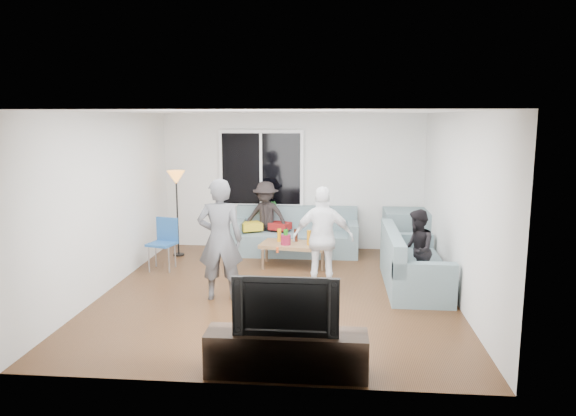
# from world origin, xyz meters

# --- Properties ---
(floor) EXTENTS (5.00, 5.50, 0.04)m
(floor) POSITION_xyz_m (0.00, 0.00, -0.02)
(floor) COLOR #56351C
(floor) RESTS_ON ground
(ceiling) EXTENTS (5.00, 5.50, 0.04)m
(ceiling) POSITION_xyz_m (0.00, 0.00, 2.62)
(ceiling) COLOR white
(ceiling) RESTS_ON ground
(wall_back) EXTENTS (5.00, 0.04, 2.60)m
(wall_back) POSITION_xyz_m (0.00, 2.77, 1.30)
(wall_back) COLOR silver
(wall_back) RESTS_ON ground
(wall_front) EXTENTS (5.00, 0.04, 2.60)m
(wall_front) POSITION_xyz_m (0.00, -2.77, 1.30)
(wall_front) COLOR silver
(wall_front) RESTS_ON ground
(wall_left) EXTENTS (0.04, 5.50, 2.60)m
(wall_left) POSITION_xyz_m (-2.52, 0.00, 1.30)
(wall_left) COLOR silver
(wall_left) RESTS_ON ground
(wall_right) EXTENTS (0.04, 5.50, 2.60)m
(wall_right) POSITION_xyz_m (2.52, 0.00, 1.30)
(wall_right) COLOR silver
(wall_right) RESTS_ON ground
(window_frame) EXTENTS (1.62, 0.06, 1.47)m
(window_frame) POSITION_xyz_m (-0.60, 2.69, 1.55)
(window_frame) COLOR white
(window_frame) RESTS_ON wall_back
(window_glass) EXTENTS (1.50, 0.02, 1.35)m
(window_glass) POSITION_xyz_m (-0.60, 2.65, 1.55)
(window_glass) COLOR black
(window_glass) RESTS_ON window_frame
(window_mullion) EXTENTS (0.05, 0.03, 1.35)m
(window_mullion) POSITION_xyz_m (-0.60, 2.64, 1.55)
(window_mullion) COLOR white
(window_mullion) RESTS_ON window_frame
(radiator) EXTENTS (1.30, 0.12, 0.62)m
(radiator) POSITION_xyz_m (-0.60, 2.65, 0.31)
(radiator) COLOR silver
(radiator) RESTS_ON floor
(potted_plant) EXTENTS (0.20, 0.18, 0.32)m
(potted_plant) POSITION_xyz_m (-0.39, 2.62, 0.78)
(potted_plant) COLOR #2B6D2E
(potted_plant) RESTS_ON radiator
(vase) EXTENTS (0.18, 0.18, 0.17)m
(vase) POSITION_xyz_m (-0.88, 2.62, 0.70)
(vase) COLOR white
(vase) RESTS_ON radiator
(sofa_back_section) EXTENTS (2.30, 0.85, 0.85)m
(sofa_back_section) POSITION_xyz_m (0.09, 2.27, 0.42)
(sofa_back_section) COLOR slate
(sofa_back_section) RESTS_ON floor
(sofa_right_section) EXTENTS (2.00, 0.85, 0.85)m
(sofa_right_section) POSITION_xyz_m (2.02, 0.45, 0.42)
(sofa_right_section) COLOR slate
(sofa_right_section) RESTS_ON floor
(sofa_corner) EXTENTS (0.85, 0.85, 0.85)m
(sofa_corner) POSITION_xyz_m (2.15, 2.27, 0.42)
(sofa_corner) COLOR slate
(sofa_corner) RESTS_ON floor
(cushion_yellow) EXTENTS (0.48, 0.46, 0.14)m
(cushion_yellow) POSITION_xyz_m (-0.75, 2.25, 0.51)
(cushion_yellow) COLOR gold
(cushion_yellow) RESTS_ON sofa_back_section
(cushion_red) EXTENTS (0.44, 0.41, 0.13)m
(cushion_red) POSITION_xyz_m (-0.20, 2.33, 0.51)
(cushion_red) COLOR maroon
(cushion_red) RESTS_ON sofa_back_section
(coffee_table) EXTENTS (1.18, 0.77, 0.40)m
(coffee_table) POSITION_xyz_m (0.12, 1.41, 0.20)
(coffee_table) COLOR #A0754D
(coffee_table) RESTS_ON floor
(pitcher) EXTENTS (0.17, 0.17, 0.17)m
(pitcher) POSITION_xyz_m (-0.00, 1.30, 0.49)
(pitcher) COLOR maroon
(pitcher) RESTS_ON coffee_table
(side_chair) EXTENTS (0.49, 0.49, 0.86)m
(side_chair) POSITION_xyz_m (-2.05, 1.00, 0.43)
(side_chair) COLOR #215291
(side_chair) RESTS_ON floor
(floor_lamp) EXTENTS (0.32, 0.32, 1.56)m
(floor_lamp) POSITION_xyz_m (-2.05, 1.94, 0.78)
(floor_lamp) COLOR orange
(floor_lamp) RESTS_ON floor
(player_left) EXTENTS (0.66, 0.47, 1.71)m
(player_left) POSITION_xyz_m (-0.76, -0.35, 0.85)
(player_left) COLOR #494A4E
(player_left) RESTS_ON floor
(player_right) EXTENTS (0.90, 0.38, 1.53)m
(player_right) POSITION_xyz_m (0.65, 0.23, 0.77)
(player_right) COLOR white
(player_right) RESTS_ON floor
(spectator_right) EXTENTS (0.49, 0.62, 1.21)m
(spectator_right) POSITION_xyz_m (2.02, 0.28, 0.60)
(spectator_right) COLOR black
(spectator_right) RESTS_ON floor
(spectator_back) EXTENTS (0.95, 0.67, 1.35)m
(spectator_back) POSITION_xyz_m (-0.47, 2.30, 0.67)
(spectator_back) COLOR black
(spectator_back) RESTS_ON floor
(tv_console) EXTENTS (1.60, 0.40, 0.44)m
(tv_console) POSITION_xyz_m (0.36, -2.50, 0.22)
(tv_console) COLOR #2F2017
(tv_console) RESTS_ON floor
(television) EXTENTS (1.03, 0.14, 0.59)m
(television) POSITION_xyz_m (0.36, -2.50, 0.74)
(television) COLOR black
(television) RESTS_ON tv_console
(bottle_b) EXTENTS (0.08, 0.08, 0.26)m
(bottle_b) POSITION_xyz_m (0.00, 1.30, 0.53)
(bottle_b) COLOR #1E7715
(bottle_b) RESTS_ON coffee_table
(bottle_d) EXTENTS (0.07, 0.07, 0.25)m
(bottle_d) POSITION_xyz_m (0.39, 1.32, 0.53)
(bottle_d) COLOR #C67C11
(bottle_d) RESTS_ON coffee_table
(bottle_a) EXTENTS (0.07, 0.07, 0.23)m
(bottle_a) POSITION_xyz_m (-0.13, 1.52, 0.51)
(bottle_a) COLOR orange
(bottle_a) RESTS_ON coffee_table
(bottle_c) EXTENTS (0.07, 0.07, 0.22)m
(bottle_c) POSITION_xyz_m (0.15, 1.55, 0.51)
(bottle_c) COLOR #33140B
(bottle_c) RESTS_ON coffee_table
(bottle_e) EXTENTS (0.07, 0.07, 0.20)m
(bottle_e) POSITION_xyz_m (0.48, 1.53, 0.50)
(bottle_e) COLOR black
(bottle_e) RESTS_ON coffee_table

